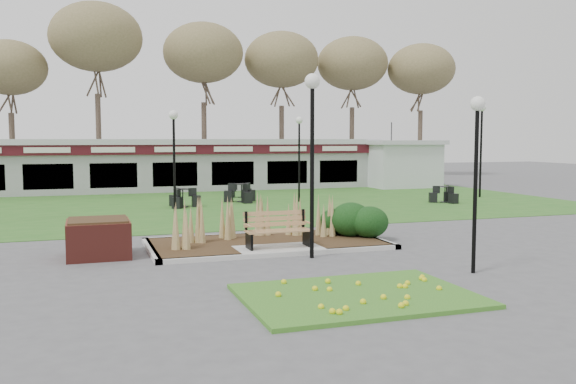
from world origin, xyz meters
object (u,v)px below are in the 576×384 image
object	(u,v)px
park_bench	(277,229)
lamp_post_mid_left	(174,140)
brick_planter	(98,238)
patio_umbrella	(391,158)
service_hut	(402,163)
bistro_set_c	(241,193)
food_pavilion	(171,164)
bistro_set_d	(445,197)
lamp_post_far_right	(481,129)
lamp_post_near_left	(312,124)
bistro_set_b	(242,196)
lamp_post_mid_right	(299,140)
bistro_set_a	(183,201)
lamp_post_near_right	(477,145)

from	to	relation	value
park_bench	lamp_post_mid_left	bearing A→B (deg)	103.53
brick_planter	patio_umbrella	bearing A→B (deg)	44.69
service_hut	bistro_set_c	xyz separation A→B (m)	(-10.82, -3.43, -1.21)
brick_planter	food_pavilion	world-z (taller)	food_pavilion
bistro_set_d	lamp_post_far_right	bearing A→B (deg)	28.34
lamp_post_mid_left	lamp_post_far_right	distance (m)	16.13
lamp_post_mid_left	lamp_post_far_right	world-z (taller)	lamp_post_far_right
park_bench	lamp_post_near_left	xyz separation A→B (m)	(0.55, -1.05, 2.67)
food_pavilion	service_hut	distance (m)	13.64
lamp_post_far_right	bistro_set_d	xyz separation A→B (m)	(-3.10, -1.67, -3.12)
food_pavilion	service_hut	xyz separation A→B (m)	(13.50, -1.96, -0.03)
lamp_post_mid_left	park_bench	bearing A→B (deg)	-76.47
lamp_post_near_left	lamp_post_mid_left	xyz separation A→B (m)	(-2.20, 7.91, -0.41)
service_hut	lamp_post_far_right	size ratio (longest dim) A/B	0.95
lamp_post_near_left	bistro_set_d	xyz separation A→B (m)	(10.34, 10.12, -3.00)
bistro_set_b	bistro_set_c	xyz separation A→B (m)	(0.52, 2.11, -0.06)
food_pavilion	lamp_post_mid_right	distance (m)	9.56
brick_planter	patio_umbrella	xyz separation A→B (m)	(17.18, 17.00, 1.30)
lamp_post_mid_right	bistro_set_a	size ratio (longest dim) A/B	2.67
service_hut	lamp_post_mid_right	bearing A→B (deg)	-144.64
lamp_post_near_left	lamp_post_near_right	bearing A→B (deg)	-44.64
service_hut	bistro_set_c	distance (m)	11.42
brick_planter	food_pavilion	bearing A→B (deg)	76.94
service_hut	lamp_post_near_right	world-z (taller)	lamp_post_near_right
lamp_post_near_right	bistro_set_b	xyz separation A→B (m)	(-1.12, 15.95, -2.48)
service_hut	lamp_post_near_left	distance (m)	22.90
service_hut	bistro_set_b	bearing A→B (deg)	-153.94
lamp_post_mid_left	lamp_post_far_right	size ratio (longest dim) A/B	0.84
lamp_post_mid_right	bistro_set_a	distance (m)	6.04
lamp_post_far_right	bistro_set_c	xyz separation A→B (m)	(-11.32, 3.58, -3.15)
lamp_post_mid_left	bistro_set_a	bearing A→B (deg)	77.48
lamp_post_near_right	bistro_set_c	distance (m)	18.25
brick_planter	park_bench	bearing A→B (deg)	-9.69
bistro_set_b	food_pavilion	bearing A→B (deg)	106.06
lamp_post_far_right	patio_umbrella	world-z (taller)	lamp_post_far_right
lamp_post_mid_right	lamp_post_far_right	distance (m)	9.34
lamp_post_near_right	bistro_set_d	bearing A→B (deg)	59.30
brick_planter	bistro_set_b	size ratio (longest dim) A/B	0.95
park_bench	food_pavilion	xyz separation A→B (m)	(0.00, 19.71, 0.89)
lamp_post_far_right	service_hut	bearing A→B (deg)	94.08
lamp_post_mid_right	service_hut	bearing A→B (deg)	35.36
bistro_set_b	lamp_post_near_right	bearing A→B (deg)	-85.97
brick_planter	lamp_post_near_right	distance (m)	9.20
lamp_post_mid_left	lamp_post_near_left	bearing A→B (deg)	-74.44
park_bench	lamp_post_near_left	bearing A→B (deg)	-62.24
park_bench	food_pavilion	world-z (taller)	food_pavilion
lamp_post_near_left	patio_umbrella	bearing A→B (deg)	56.95
lamp_post_near_left	bistro_set_b	bearing A→B (deg)	83.07
brick_planter	bistro_set_d	size ratio (longest dim) A/B	1.10
bistro_set_a	park_bench	bearing A→B (deg)	-86.21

